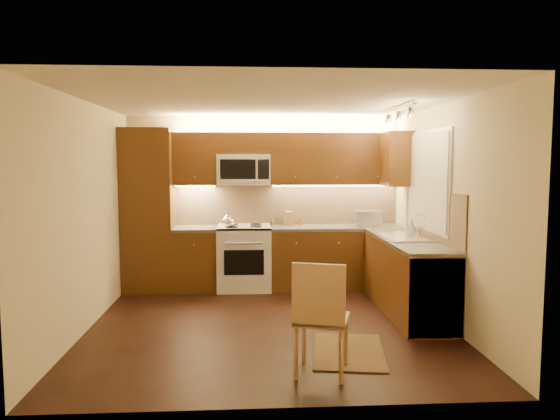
{
  "coord_description": "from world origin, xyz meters",
  "views": [
    {
      "loc": [
        -0.23,
        -5.71,
        1.84
      ],
      "look_at": [
        0.15,
        0.55,
        1.25
      ],
      "focal_mm": 33.22,
      "sensor_mm": 36.0,
      "label": 1
    }
  ],
  "objects": [
    {
      "name": "wall_front",
      "position": [
        0.0,
        -2.0,
        1.25
      ],
      "size": [
        4.0,
        0.01,
        2.5
      ],
      "primitive_type": "cube",
      "color": "beige",
      "rests_on": "ground"
    },
    {
      "name": "base_cab_back_left",
      "position": [
        -0.99,
        1.7,
        0.43
      ],
      "size": [
        0.62,
        0.6,
        0.86
      ],
      "primitive_type": "cube",
      "color": "#42260E",
      "rests_on": "floor"
    },
    {
      "name": "upper_cab_right_corner",
      "position": [
        1.82,
        1.4,
        1.88
      ],
      "size": [
        0.35,
        0.5,
        0.75
      ],
      "primitive_type": "cube",
      "color": "#42260E",
      "rests_on": "wall_right"
    },
    {
      "name": "floor",
      "position": [
        0.0,
        0.0,
        0.0
      ],
      "size": [
        4.0,
        4.0,
        0.01
      ],
      "primitive_type": "cube",
      "color": "black",
      "rests_on": "ground"
    },
    {
      "name": "spice_jar_c",
      "position": [
        0.14,
        1.94,
        0.94
      ],
      "size": [
        0.05,
        0.05,
        0.09
      ],
      "primitive_type": "cylinder",
      "rotation": [
        0.0,
        0.0,
        -0.09
      ],
      "color": "silver",
      "rests_on": "counter_back_right"
    },
    {
      "name": "knife_block",
      "position": [
        0.36,
        1.82,
        1.0
      ],
      "size": [
        0.11,
        0.16,
        0.21
      ],
      "primitive_type": "cube",
      "rotation": [
        0.0,
        0.0,
        0.12
      ],
      "color": "#A7774B",
      "rests_on": "counter_back_right"
    },
    {
      "name": "backsplash_back",
      "position": [
        0.35,
        1.99,
        1.2
      ],
      "size": [
        3.3,
        0.02,
        0.6
      ],
      "primitive_type": "cube",
      "color": "tan",
      "rests_on": "wall_back"
    },
    {
      "name": "upper_cab_back_right",
      "position": [
        1.04,
        1.82,
        1.88
      ],
      "size": [
        1.92,
        0.35,
        0.75
      ],
      "primitive_type": "cube",
      "color": "#42260E",
      "rests_on": "wall_back"
    },
    {
      "name": "upper_cab_bridge",
      "position": [
        -0.3,
        1.82,
        2.09
      ],
      "size": [
        0.76,
        0.35,
        0.31
      ],
      "primitive_type": "cube",
      "color": "#42260E",
      "rests_on": "wall_back"
    },
    {
      "name": "base_cab_right",
      "position": [
        1.7,
        0.4,
        0.43
      ],
      "size": [
        0.6,
        2.0,
        0.86
      ],
      "primitive_type": "cube",
      "color": "#42260E",
      "rests_on": "floor"
    },
    {
      "name": "toaster_oven",
      "position": [
        1.49,
        1.71,
        1.01
      ],
      "size": [
        0.39,
        0.31,
        0.23
      ],
      "primitive_type": "cube",
      "rotation": [
        0.0,
        0.0,
        0.06
      ],
      "color": "silver",
      "rests_on": "counter_back_right"
    },
    {
      "name": "stove",
      "position": [
        -0.3,
        1.68,
        0.46
      ],
      "size": [
        0.76,
        0.65,
        0.92
      ],
      "primitive_type": null,
      "color": "silver",
      "rests_on": "floor"
    },
    {
      "name": "track_light_bar",
      "position": [
        1.55,
        0.4,
        2.46
      ],
      "size": [
        0.04,
        1.2,
        0.03
      ],
      "primitive_type": "cube",
      "color": "silver",
      "rests_on": "ceiling"
    },
    {
      "name": "kettle",
      "position": [
        -0.52,
        1.5,
        1.03
      ],
      "size": [
        0.19,
        0.19,
        0.21
      ],
      "primitive_type": null,
      "rotation": [
        0.0,
        0.0,
        0.06
      ],
      "color": "silver",
      "rests_on": "stove"
    },
    {
      "name": "ceiling",
      "position": [
        0.0,
        0.0,
        2.5
      ],
      "size": [
        4.0,
        4.0,
        0.01
      ],
      "primitive_type": "cube",
      "color": "beige",
      "rests_on": "ground"
    },
    {
      "name": "backsplash_right",
      "position": [
        1.99,
        0.4,
        1.2
      ],
      "size": [
        0.02,
        2.0,
        0.6
      ],
      "primitive_type": "cube",
      "color": "tan",
      "rests_on": "wall_right"
    },
    {
      "name": "wall_right",
      "position": [
        2.0,
        0.0,
        1.25
      ],
      "size": [
        0.01,
        4.0,
        2.5
      ],
      "primitive_type": "cube",
      "color": "beige",
      "rests_on": "ground"
    },
    {
      "name": "spice_jar_b",
      "position": [
        0.55,
        1.94,
        0.95
      ],
      "size": [
        0.05,
        0.05,
        0.09
      ],
      "primitive_type": "cylinder",
      "rotation": [
        0.0,
        0.0,
        -0.22
      ],
      "color": "brown",
      "rests_on": "counter_back_right"
    },
    {
      "name": "soap_bottle",
      "position": [
        1.88,
        0.87,
        0.98
      ],
      "size": [
        0.1,
        0.1,
        0.17
      ],
      "primitive_type": "imported",
      "rotation": [
        0.0,
        0.0,
        -0.32
      ],
      "color": "silver",
      "rests_on": "counter_right"
    },
    {
      "name": "spice_jar_a",
      "position": [
        0.37,
        1.9,
        0.94
      ],
      "size": [
        0.04,
        0.04,
        0.09
      ],
      "primitive_type": "cylinder",
      "rotation": [
        0.0,
        0.0,
        -0.0
      ],
      "color": "silver",
      "rests_on": "counter_back_right"
    },
    {
      "name": "sink",
      "position": [
        1.7,
        0.55,
        0.98
      ],
      "size": [
        0.52,
        0.86,
        0.15
      ],
      "primitive_type": null,
      "color": "silver",
      "rests_on": "counter_right"
    },
    {
      "name": "faucet",
      "position": [
        1.88,
        0.55,
        1.05
      ],
      "size": [
        0.2,
        0.04,
        0.3
      ],
      "primitive_type": null,
      "color": "silver",
      "rests_on": "counter_right"
    },
    {
      "name": "upper_cab_back_left",
      "position": [
        -0.99,
        1.82,
        1.88
      ],
      "size": [
        0.62,
        0.35,
        0.75
      ],
      "primitive_type": "cube",
      "color": "#42260E",
      "rests_on": "wall_back"
    },
    {
      "name": "pantry",
      "position": [
        -1.65,
        1.7,
        1.15
      ],
      "size": [
        0.7,
        0.6,
        2.3
      ],
      "primitive_type": "cube",
      "color": "#42260E",
      "rests_on": "floor"
    },
    {
      "name": "counter_back_left",
      "position": [
        -0.99,
        1.7,
        0.88
      ],
      "size": [
        0.62,
        0.6,
        0.04
      ],
      "primitive_type": "cube",
      "color": "#373432",
      "rests_on": "base_cab_back_left"
    },
    {
      "name": "rug",
      "position": [
        0.73,
        -0.9,
        0.01
      ],
      "size": [
        0.81,
        1.09,
        0.01
      ],
      "primitive_type": "cube",
      "rotation": [
        0.0,
        0.0,
        -0.15
      ],
      "color": "black",
      "rests_on": "floor"
    },
    {
      "name": "spice_jar_d",
      "position": [
        0.55,
        1.87,
        0.95
      ],
      "size": [
        0.05,
        0.05,
        0.09
      ],
      "primitive_type": "cylinder",
      "rotation": [
        0.0,
        0.0,
        0.23
      ],
      "color": "olive",
      "rests_on": "counter_back_right"
    },
    {
      "name": "wall_back",
      "position": [
        0.0,
        2.0,
        1.25
      ],
      "size": [
        4.0,
        0.01,
        2.5
      ],
      "primitive_type": "cube",
      "color": "beige",
      "rests_on": "ground"
    },
    {
      "name": "dining_chair",
      "position": [
        0.4,
        -1.37,
        0.5
      ],
      "size": [
        0.55,
        0.55,
        1.01
      ],
      "primitive_type": null,
      "rotation": [
        0.0,
        0.0,
        -0.29
      ],
      "color": "#A7774B",
      "rests_on": "floor"
    },
    {
      "name": "counter_back_right",
      "position": [
        1.04,
        1.7,
        0.88
      ],
      "size": [
        1.92,
        0.6,
        0.04
      ],
      "primitive_type": "cube",
      "color": "#373432",
      "rests_on": "base_cab_back_right"
    },
    {
      "name": "wall_left",
      "position": [
        -2.0,
        0.0,
        1.25
      ],
      "size": [
        0.01,
        4.0,
        2.5
      ],
      "primitive_type": "cube",
      "color": "beige",
      "rests_on": "ground"
    },
    {
      "name": "base_cab_back_right",
      "position": [
        1.04,
        1.7,
        0.43
      ],
      "size": [
        1.92,
        0.6,
        0.86
      ],
      "primitive_type": "cube",
      "color": "#42260E",
      "rests_on": "floor"
    },
    {
      "name": "window_blinds",
      "position": [
        1.97,
        0.55,
        1.6
      ],
      "size": [
        0.02,
        1.36,
        1.16
      ],
      "primitive_type": "cube",
      "color": "silver",
      "rests_on": "wall_right"
    },
    {
      "name": "dishwasher",
      "position": [
        1.7,
        -0.3,
        0.43
      ],
      "size": [
        0.58,
        0.6,
        0.84
      ],
      "primitive_type": "cube",
      "color": "silver",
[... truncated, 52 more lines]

